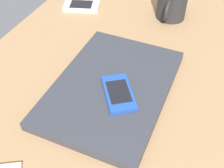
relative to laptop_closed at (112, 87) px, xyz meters
The scene contains 5 objects.
desk_surface 7.67cm from the laptop_closed, 46.31° to the left, with size 120.00×80.00×3.00cm, color #9E7751.
laptop_closed is the anchor object (origin of this frame).
cell_phone_on_laptop 3.76cm from the laptop_closed, 45.65° to the left, with size 11.64×10.35×0.96cm.
cell_phone_on_desk 37.11cm from the laptop_closed, 142.74° to the right, with size 9.08×12.03×1.23cm.
coffee_mug 34.87cm from the laptop_closed, behind, with size 11.70×8.31×9.11cm.
Camera 1 is at (35.63, 11.72, 47.55)cm, focal length 46.18 mm.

